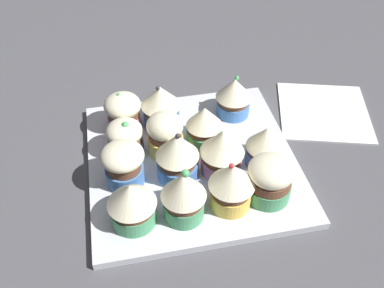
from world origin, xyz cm
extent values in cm
cube|color=#4C4C51|center=(0.00, 0.00, -1.50)|extent=(180.00, 180.00, 3.00)
cube|color=silver|center=(0.00, 0.00, 0.60)|extent=(31.14, 31.14, 1.20)
cylinder|color=#4C9E6B|center=(-9.83, -9.76, 2.44)|extent=(6.03, 6.03, 2.48)
cylinder|color=brown|center=(-9.83, -9.76, 4.18)|extent=(5.72, 5.72, 1.01)
cone|color=#F4EDC6|center=(-9.83, -9.76, 6.36)|extent=(6.44, 6.44, 3.35)
cylinder|color=#4C9E6B|center=(-3.19, -10.23, 2.55)|extent=(5.42, 5.42, 2.70)
cylinder|color=brown|center=(-3.19, -10.23, 4.57)|extent=(5.09, 5.09, 1.34)
cone|color=#F4EDC6|center=(-3.19, -10.23, 7.23)|extent=(5.96, 5.96, 3.99)
sphere|color=#4CB266|center=(-2.90, -10.04, 9.07)|extent=(1.08, 1.08, 1.08)
cylinder|color=#EFC651|center=(3.34, -9.67, 2.47)|extent=(5.58, 5.58, 2.55)
cylinder|color=brown|center=(3.34, -9.67, 4.48)|extent=(5.17, 5.17, 1.46)
cone|color=#F4EDC6|center=(3.34, -9.67, 6.97)|extent=(6.23, 6.23, 3.52)
sphere|color=red|center=(3.17, -9.52, 8.61)|extent=(0.73, 0.73, 0.73)
cylinder|color=#4C9E6B|center=(8.86, -9.25, 2.47)|extent=(6.20, 6.20, 2.53)
cylinder|color=brown|center=(8.86, -9.25, 4.46)|extent=(5.91, 5.91, 1.46)
ellipsoid|color=#F4EDC6|center=(8.86, -9.25, 6.25)|extent=(6.28, 6.28, 3.51)
cylinder|color=#477AC6|center=(-10.29, -2.61, 2.53)|extent=(5.48, 5.48, 2.67)
cylinder|color=brown|center=(-10.29, -2.61, 4.64)|extent=(4.88, 4.88, 1.55)
ellipsoid|color=#F4EDC6|center=(-10.29, -2.61, 6.35)|extent=(6.12, 6.12, 3.09)
cylinder|color=#477AC6|center=(-2.72, -2.96, 2.47)|extent=(5.98, 5.98, 2.54)
cylinder|color=brown|center=(-2.72, -2.96, 4.49)|extent=(5.28, 5.28, 1.50)
cone|color=#F4EDC6|center=(-2.72, -2.96, 7.16)|extent=(6.20, 6.20, 3.85)
sphere|color=#333338|center=(-2.57, -3.04, 8.98)|extent=(0.75, 0.75, 0.75)
cylinder|color=pink|center=(3.73, -3.20, 2.48)|extent=(5.94, 5.94, 2.56)
cylinder|color=brown|center=(3.73, -3.20, 4.37)|extent=(5.70, 5.70, 1.21)
cone|color=#F4EDC6|center=(3.73, -3.20, 6.90)|extent=(6.43, 6.43, 3.86)
cylinder|color=#477AC6|center=(10.28, -2.90, 2.32)|extent=(5.29, 5.29, 2.23)
cylinder|color=brown|center=(10.28, -2.90, 3.96)|extent=(4.68, 4.68, 1.05)
cone|color=#F4EDC6|center=(10.28, -2.90, 6.23)|extent=(5.65, 5.65, 3.49)
cylinder|color=#477AC6|center=(-9.60, 3.28, 2.34)|extent=(5.42, 5.42, 2.28)
cylinder|color=brown|center=(-9.60, 3.28, 3.99)|extent=(5.09, 5.09, 1.02)
ellipsoid|color=#F4EDC6|center=(-9.60, 3.28, 5.48)|extent=(5.56, 5.56, 3.26)
sphere|color=#4CB266|center=(-9.31, 2.99, 6.95)|extent=(1.10, 1.10, 1.10)
cylinder|color=#EFC651|center=(-3.60, 2.51, 2.58)|extent=(5.47, 5.47, 2.75)
cylinder|color=brown|center=(-3.60, 2.51, 4.48)|extent=(4.88, 4.88, 1.05)
ellipsoid|color=#F4EDC6|center=(-3.60, 2.51, 6.22)|extent=(5.50, 5.50, 4.07)
cylinder|color=#4C9E6B|center=(2.60, 3.27, 2.33)|extent=(5.50, 5.50, 2.26)
cylinder|color=brown|center=(2.60, 3.27, 4.06)|extent=(4.90, 4.90, 1.20)
cone|color=#F4EDC6|center=(2.60, 3.27, 6.34)|extent=(5.63, 5.63, 3.36)
cylinder|color=pink|center=(-9.36, 9.15, 2.39)|extent=(5.25, 5.25, 2.39)
cylinder|color=brown|center=(-9.36, 9.15, 4.19)|extent=(4.94, 4.94, 1.20)
ellipsoid|color=#F4EDC6|center=(-9.36, 9.15, 5.87)|extent=(5.87, 5.87, 3.59)
sphere|color=#4CB266|center=(-9.70, 9.66, 7.57)|extent=(0.62, 0.62, 0.62)
cylinder|color=#477AC6|center=(-3.27, 8.86, 2.41)|extent=(5.82, 5.82, 2.41)
cylinder|color=brown|center=(-3.27, 8.86, 4.39)|extent=(5.38, 5.38, 1.56)
cone|color=#F4EDC6|center=(-3.27, 8.86, 6.97)|extent=(6.39, 6.39, 3.59)
sphere|color=#333338|center=(-3.61, 8.75, 8.67)|extent=(0.63, 0.63, 0.63)
cylinder|color=#477AC6|center=(8.97, 9.27, 2.37)|extent=(5.52, 5.52, 2.34)
cylinder|color=brown|center=(8.97, 9.27, 4.10)|extent=(5.14, 5.14, 1.11)
cone|color=#F4EDC6|center=(8.97, 9.27, 6.40)|extent=(6.03, 6.03, 3.49)
sphere|color=#4CB266|center=(9.39, 9.79, 8.03)|extent=(0.75, 0.75, 0.75)
cube|color=white|center=(25.25, 7.70, 0.30)|extent=(19.12, 19.47, 0.60)
camera|label=1|loc=(-9.21, -45.20, 47.78)|focal=40.13mm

